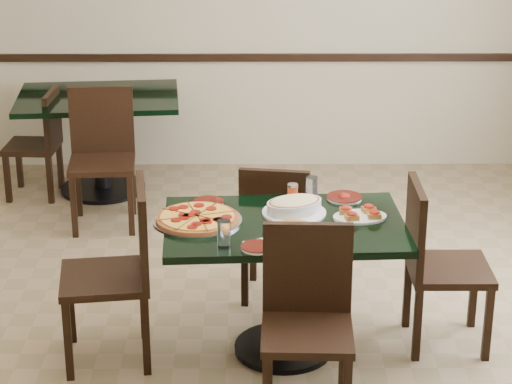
{
  "coord_description": "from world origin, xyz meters",
  "views": [
    {
      "loc": [
        0.14,
        -5.0,
        2.74
      ],
      "look_at": [
        0.16,
        0.0,
        0.82
      ],
      "focal_mm": 70.0,
      "sensor_mm": 36.0,
      "label": 1
    }
  ],
  "objects_px": {
    "chair_left": "(122,263)",
    "pepperoni_pizza": "(197,218)",
    "back_table": "(100,125)",
    "back_chair_left": "(41,139)",
    "main_table": "(284,255)",
    "lasagna_casserole": "(294,206)",
    "chair_right": "(434,257)",
    "bread_basket": "(295,230)",
    "chair_far": "(276,226)",
    "bruschetta_platter": "(360,214)",
    "back_chair_near": "(102,149)",
    "chair_near": "(307,311)"
  },
  "relations": [
    {
      "from": "back_table",
      "to": "lasagna_casserole",
      "type": "xyz_separation_m",
      "value": [
        1.37,
        -2.31,
        0.27
      ]
    },
    {
      "from": "bread_basket",
      "to": "pepperoni_pizza",
      "type": "bearing_deg",
      "value": 163.02
    },
    {
      "from": "lasagna_casserole",
      "to": "bread_basket",
      "type": "relative_size",
      "value": 1.48
    },
    {
      "from": "chair_left",
      "to": "pepperoni_pizza",
      "type": "distance_m",
      "value": 0.46
    },
    {
      "from": "chair_near",
      "to": "main_table",
      "type": "bearing_deg",
      "value": 102.36
    },
    {
      "from": "chair_right",
      "to": "pepperoni_pizza",
      "type": "height_order",
      "value": "chair_right"
    },
    {
      "from": "lasagna_casserole",
      "to": "back_chair_near",
      "type": "bearing_deg",
      "value": 102.23
    },
    {
      "from": "chair_near",
      "to": "chair_left",
      "type": "relative_size",
      "value": 0.95
    },
    {
      "from": "main_table",
      "to": "chair_left",
      "type": "height_order",
      "value": "chair_left"
    },
    {
      "from": "chair_far",
      "to": "back_chair_left",
      "type": "xyz_separation_m",
      "value": [
        -1.71,
        1.74,
        -0.03
      ]
    },
    {
      "from": "bread_basket",
      "to": "bruschetta_platter",
      "type": "relative_size",
      "value": 0.79
    },
    {
      "from": "chair_left",
      "to": "bread_basket",
      "type": "height_order",
      "value": "chair_left"
    },
    {
      "from": "chair_right",
      "to": "bruschetta_platter",
      "type": "distance_m",
      "value": 0.48
    },
    {
      "from": "back_table",
      "to": "chair_right",
      "type": "xyz_separation_m",
      "value": [
        2.11,
        -2.35,
        -0.01
      ]
    },
    {
      "from": "back_chair_left",
      "to": "bruschetta_platter",
      "type": "xyz_separation_m",
      "value": [
        2.13,
        -2.27,
        0.33
      ]
    },
    {
      "from": "back_table",
      "to": "lasagna_casserole",
      "type": "height_order",
      "value": "lasagna_casserole"
    },
    {
      "from": "chair_far",
      "to": "bread_basket",
      "type": "xyz_separation_m",
      "value": [
        0.07,
        -0.78,
        0.31
      ]
    },
    {
      "from": "chair_right",
      "to": "bread_basket",
      "type": "xyz_separation_m",
      "value": [
        -0.76,
        -0.27,
        0.27
      ]
    },
    {
      "from": "pepperoni_pizza",
      "to": "bread_basket",
      "type": "relative_size",
      "value": 1.91
    },
    {
      "from": "main_table",
      "to": "chair_far",
      "type": "xyz_separation_m",
      "value": [
        -0.03,
        0.59,
        -0.09
      ]
    },
    {
      "from": "main_table",
      "to": "back_chair_left",
      "type": "distance_m",
      "value": 2.91
    },
    {
      "from": "main_table",
      "to": "bread_basket",
      "type": "xyz_separation_m",
      "value": [
        0.04,
        -0.19,
        0.22
      ]
    },
    {
      "from": "pepperoni_pizza",
      "to": "bruschetta_platter",
      "type": "xyz_separation_m",
      "value": [
        0.84,
        0.04,
        0.01
      ]
    },
    {
      "from": "bread_basket",
      "to": "chair_left",
      "type": "bearing_deg",
      "value": 176.98
    },
    {
      "from": "back_chair_near",
      "to": "back_chair_left",
      "type": "bearing_deg",
      "value": 131.93
    },
    {
      "from": "back_table",
      "to": "chair_far",
      "type": "distance_m",
      "value": 2.25
    },
    {
      "from": "bread_basket",
      "to": "bruschetta_platter",
      "type": "xyz_separation_m",
      "value": [
        0.35,
        0.25,
        -0.02
      ]
    },
    {
      "from": "back_table",
      "to": "back_chair_left",
      "type": "distance_m",
      "value": 0.44
    },
    {
      "from": "lasagna_casserole",
      "to": "bruschetta_platter",
      "type": "xyz_separation_m",
      "value": [
        0.34,
        -0.06,
        -0.02
      ]
    },
    {
      "from": "chair_far",
      "to": "back_chair_left",
      "type": "distance_m",
      "value": 2.44
    },
    {
      "from": "back_chair_near",
      "to": "lasagna_casserole",
      "type": "height_order",
      "value": "back_chair_near"
    },
    {
      "from": "back_table",
      "to": "back_chair_left",
      "type": "relative_size",
      "value": 1.55
    },
    {
      "from": "bruschetta_platter",
      "to": "pepperoni_pizza",
      "type": "bearing_deg",
      "value": 174.88
    },
    {
      "from": "main_table",
      "to": "back_table",
      "type": "xyz_separation_m",
      "value": [
        -1.31,
        2.43,
        -0.04
      ]
    },
    {
      "from": "chair_left",
      "to": "bruschetta_platter",
      "type": "distance_m",
      "value": 1.26
    },
    {
      "from": "chair_near",
      "to": "bread_basket",
      "type": "height_order",
      "value": "chair_near"
    },
    {
      "from": "main_table",
      "to": "chair_far",
      "type": "bearing_deg",
      "value": 89.67
    },
    {
      "from": "back_chair_left",
      "to": "pepperoni_pizza",
      "type": "xyz_separation_m",
      "value": [
        1.29,
        -2.31,
        0.32
      ]
    },
    {
      "from": "back_table",
      "to": "pepperoni_pizza",
      "type": "xyz_separation_m",
      "value": [
        0.86,
        -2.42,
        0.24
      ]
    },
    {
      "from": "chair_right",
      "to": "bruschetta_platter",
      "type": "xyz_separation_m",
      "value": [
        -0.41,
        -0.03,
        0.26
      ]
    },
    {
      "from": "chair_left",
      "to": "chair_far",
      "type": "bearing_deg",
      "value": 120.81
    },
    {
      "from": "main_table",
      "to": "back_chair_near",
      "type": "relative_size",
      "value": 1.34
    },
    {
      "from": "back_chair_left",
      "to": "bruschetta_platter",
      "type": "distance_m",
      "value": 3.13
    },
    {
      "from": "back_table",
      "to": "main_table",
      "type": "bearing_deg",
      "value": -66.69
    },
    {
      "from": "pepperoni_pizza",
      "to": "back_chair_near",
      "type": "bearing_deg",
      "value": 112.67
    },
    {
      "from": "back_chair_near",
      "to": "pepperoni_pizza",
      "type": "height_order",
      "value": "back_chair_near"
    },
    {
      "from": "back_chair_left",
      "to": "chair_near",
      "type": "bearing_deg",
      "value": 36.06
    },
    {
      "from": "back_chair_left",
      "to": "bruschetta_platter",
      "type": "bearing_deg",
      "value": 46.49
    },
    {
      "from": "chair_right",
      "to": "lasagna_casserole",
      "type": "height_order",
      "value": "chair_right"
    },
    {
      "from": "main_table",
      "to": "lasagna_casserole",
      "type": "relative_size",
      "value": 3.56
    }
  ]
}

